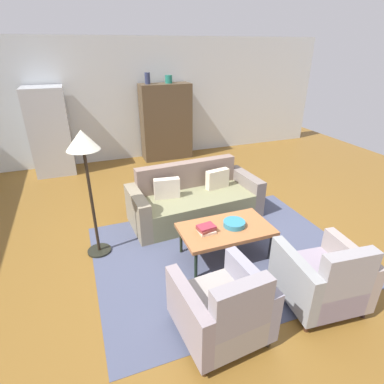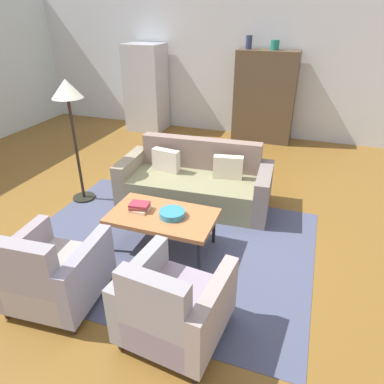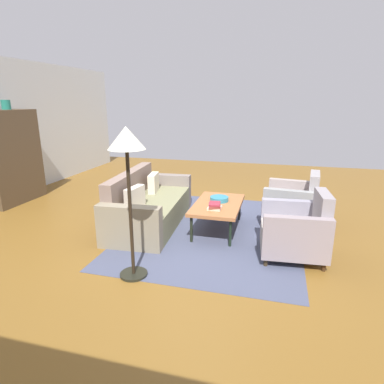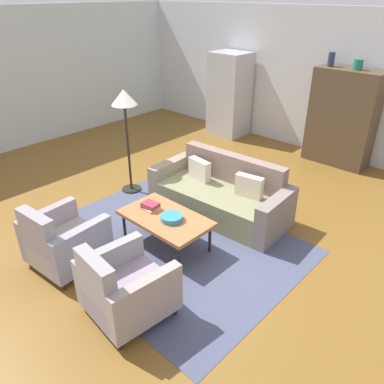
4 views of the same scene
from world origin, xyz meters
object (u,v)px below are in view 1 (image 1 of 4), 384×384
at_px(couch, 193,200).
at_px(cabinet, 166,122).
at_px(coffee_table, 226,230).
at_px(floor_lamp, 84,153).
at_px(armchair_right, 324,280).
at_px(refrigerator, 50,132).
at_px(fruit_bowl, 234,224).
at_px(armchair_left, 224,311).
at_px(vase_tall, 147,78).
at_px(book_stack, 206,229).
at_px(vase_round, 169,79).

distance_m(couch, cabinet, 3.12).
xyz_separation_m(coffee_table, floor_lamp, (-1.59, 0.69, 1.04)).
xyz_separation_m(armchair_right, refrigerator, (-2.78, 5.27, 0.58)).
bearing_deg(cabinet, fruit_bowl, -94.23).
distance_m(armchair_left, cabinet, 5.50).
xyz_separation_m(cabinet, vase_tall, (-0.40, -0.00, 1.02)).
distance_m(vase_tall, refrigerator, 2.44).
relative_size(couch, floor_lamp, 1.25).
distance_m(armchair_right, floor_lamp, 3.07).
bearing_deg(armchair_left, cabinet, 74.54).
bearing_deg(refrigerator, couch, -53.27).
xyz_separation_m(couch, book_stack, (-0.28, -1.19, 0.20)).
bearing_deg(book_stack, vase_tall, 85.73).
relative_size(coffee_table, cabinet, 0.67).
height_order(vase_tall, floor_lamp, vase_tall).
relative_size(refrigerator, floor_lamp, 1.08).
relative_size(book_stack, floor_lamp, 0.14).
relative_size(couch, vase_round, 11.94).
bearing_deg(armchair_right, vase_tall, 101.65).
height_order(fruit_bowl, book_stack, book_stack).
xyz_separation_m(armchair_left, armchair_right, (1.19, 0.00, 0.00)).
relative_size(vase_tall, vase_round, 1.38).
xyz_separation_m(cabinet, floor_lamp, (-2.03, -3.52, 0.54)).
height_order(vase_tall, vase_round, vase_tall).
distance_m(armchair_left, armchair_right, 1.19).
bearing_deg(armchair_left, vase_round, 73.50).
height_order(armchair_right, refrigerator, refrigerator).
relative_size(coffee_table, armchair_left, 1.36).
height_order(couch, armchair_right, armchair_right).
height_order(book_stack, vase_round, vase_round).
distance_m(couch, vase_round, 3.46).
distance_m(armchair_right, vase_tall, 5.63).
relative_size(armchair_left, refrigerator, 0.48).
xyz_separation_m(armchair_right, vase_round, (-0.06, 5.37, 1.55)).
bearing_deg(floor_lamp, refrigerator, 99.83).
distance_m(armchair_left, vase_round, 5.71).
bearing_deg(armchair_right, vase_round, 96.34).
height_order(coffee_table, vase_tall, vase_tall).
xyz_separation_m(refrigerator, floor_lamp, (0.59, -3.42, 0.52)).
xyz_separation_m(couch, armchair_left, (-0.59, -2.35, 0.06)).
xyz_separation_m(book_stack, floor_lamp, (-1.31, 0.70, 0.95)).
distance_m(vase_round, floor_lamp, 4.13).
height_order(armchair_right, vase_round, vase_round).
xyz_separation_m(fruit_bowl, cabinet, (0.31, 4.21, 0.42)).
xyz_separation_m(fruit_bowl, book_stack, (-0.40, -0.00, 0.01)).
relative_size(cabinet, refrigerator, 0.97).
xyz_separation_m(couch, armchair_right, (0.60, -2.35, 0.06)).
bearing_deg(couch, coffee_table, 86.58).
bearing_deg(armchair_right, couch, 109.97).
bearing_deg(fruit_bowl, armchair_right, -67.91).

